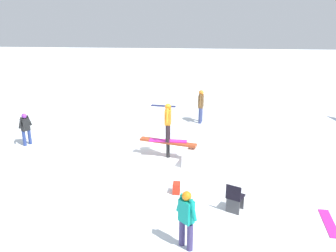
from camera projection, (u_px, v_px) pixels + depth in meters
name	position (u px, v px, depth m)	size (l,w,h in m)	color
ground_plane	(168.00, 157.00, 14.22)	(60.00, 60.00, 0.00)	white
rail_feature	(168.00, 144.00, 14.04)	(2.20, 0.90, 0.66)	black
snow_kicker_ramp	(211.00, 157.00, 13.60)	(1.80, 1.50, 0.49)	white
main_rider_on_rail	(168.00, 122.00, 13.76)	(1.43, 0.74, 1.46)	#C62197
bystander_brown	(201.00, 104.00, 17.78)	(0.29, 0.72, 1.60)	navy
bystander_teal	(186.00, 217.00, 8.88)	(0.54, 0.54, 1.54)	#3F366B
bystander_black	(26.00, 127.00, 15.14)	(0.41, 0.56, 1.35)	navy
loose_snowboard_navy	(163.00, 106.00, 20.67)	(1.38, 0.28, 0.02)	navy
loose_snowboard_magenta	(329.00, 223.00, 10.10)	(1.34, 0.28, 0.02)	#D6239C
folding_chair	(235.00, 198.00, 10.55)	(0.59, 0.59, 0.88)	#3F3F44
backpack_on_snow	(176.00, 188.00, 11.61)	(0.30, 0.22, 0.34)	red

